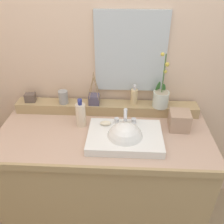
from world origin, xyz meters
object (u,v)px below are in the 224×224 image
at_px(tumbler_cup, 63,97).
at_px(reed_diffuser, 94,99).
at_px(tissue_box, 179,120).
at_px(lotion_bottle, 81,114).
at_px(soap_bar, 106,123).
at_px(trinket_box, 30,97).
at_px(sink_basin, 125,138).
at_px(potted_plant, 161,97).
at_px(soap_dispenser, 134,96).

height_order(tumbler_cup, reed_diffuser, reed_diffuser).
bearing_deg(tissue_box, lotion_bottle, 179.87).
relative_size(soap_bar, tumbler_cup, 0.74).
bearing_deg(soap_bar, trinket_box, 157.37).
bearing_deg(sink_basin, soap_bar, 142.16).
relative_size(potted_plant, tissue_box, 3.02).
xyz_separation_m(sink_basin, trinket_box, (-0.69, 0.33, 0.08)).
xyz_separation_m(potted_plant, trinket_box, (-0.93, 0.02, -0.04)).
bearing_deg(tissue_box, sink_basin, -156.33).
relative_size(soap_dispenser, lotion_bottle, 0.75).
distance_m(reed_diffuser, lotion_bottle, 0.18).
distance_m(soap_bar, reed_diffuser, 0.25).
height_order(reed_diffuser, trinket_box, reed_diffuser).
xyz_separation_m(potted_plant, soap_dispenser, (-0.18, 0.02, -0.01)).
relative_size(reed_diffuser, lotion_bottle, 1.23).
relative_size(potted_plant, tumbler_cup, 4.16).
height_order(potted_plant, trinket_box, potted_plant).
relative_size(potted_plant, reed_diffuser, 1.60).
xyz_separation_m(reed_diffuser, lotion_bottle, (-0.07, -0.17, -0.03)).
distance_m(soap_bar, potted_plant, 0.44).
distance_m(sink_basin, tumbler_cup, 0.56).
bearing_deg(potted_plant, tumbler_cup, 179.21).
relative_size(sink_basin, reed_diffuser, 1.86).
xyz_separation_m(potted_plant, reed_diffuser, (-0.47, 0.01, -0.03)).
height_order(soap_dispenser, lotion_bottle, soap_dispenser).
xyz_separation_m(soap_dispenser, lotion_bottle, (-0.35, -0.18, -0.05)).
distance_m(soap_dispenser, trinket_box, 0.75).
bearing_deg(potted_plant, trinket_box, 178.72).
height_order(sink_basin, soap_dispenser, soap_dispenser).
xyz_separation_m(lotion_bottle, tissue_box, (0.65, -0.00, -0.02)).
relative_size(sink_basin, tissue_box, 3.51).
relative_size(tumbler_cup, lotion_bottle, 0.47).
distance_m(tumbler_cup, trinket_box, 0.25).
relative_size(sink_basin, soap_dispenser, 3.04).
bearing_deg(tissue_box, soap_bar, -173.13).
distance_m(potted_plant, soap_dispenser, 0.19).
height_order(potted_plant, tissue_box, potted_plant).
height_order(soap_dispenser, tissue_box, soap_dispenser).
bearing_deg(tumbler_cup, lotion_bottle, -47.74).
bearing_deg(potted_plant, sink_basin, -127.97).
relative_size(potted_plant, lotion_bottle, 1.97).
xyz_separation_m(potted_plant, tumbler_cup, (-0.69, 0.01, -0.03)).
height_order(sink_basin, lotion_bottle, lotion_bottle).
distance_m(sink_basin, soap_dispenser, 0.36).
xyz_separation_m(trinket_box, lotion_bottle, (0.40, -0.18, -0.02)).
bearing_deg(tissue_box, trinket_box, 170.34).
bearing_deg(soap_dispenser, soap_bar, -127.98).
bearing_deg(tumbler_cup, trinket_box, 177.35).
bearing_deg(sink_basin, reed_diffuser, 124.59).
bearing_deg(reed_diffuser, soap_dispenser, 2.45).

